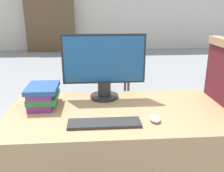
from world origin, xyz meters
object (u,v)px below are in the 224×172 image
(keyboard, at_px, (104,123))
(far_chair, at_px, (114,63))
(mouse, at_px, (155,119))
(monitor, at_px, (104,66))
(book_stack, at_px, (43,95))

(keyboard, xyz_separation_m, far_chair, (0.26, 2.47, -0.23))
(keyboard, relative_size, mouse, 4.49)
(monitor, bearing_deg, far_chair, 83.44)
(mouse, height_order, book_stack, book_stack)
(monitor, bearing_deg, mouse, -55.92)
(book_stack, bearing_deg, keyboard, -37.84)
(keyboard, relative_size, book_stack, 1.53)
(book_stack, xyz_separation_m, far_chair, (0.63, 2.18, -0.29))
(far_chair, bearing_deg, monitor, -135.07)
(mouse, xyz_separation_m, far_chair, (-0.03, 2.45, -0.24))
(mouse, distance_m, far_chair, 2.46)
(monitor, distance_m, keyboard, 0.46)
(monitor, height_order, far_chair, monitor)
(mouse, relative_size, far_chair, 0.10)
(monitor, bearing_deg, book_stack, -163.36)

